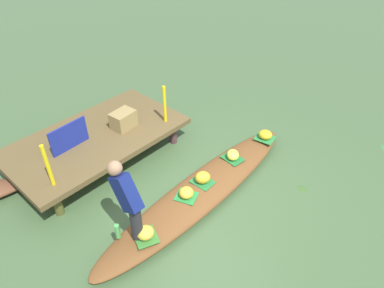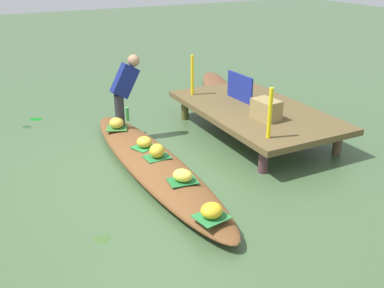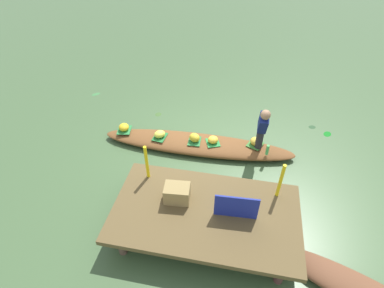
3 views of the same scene
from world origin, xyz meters
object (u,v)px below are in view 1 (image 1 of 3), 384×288
object	(u,v)px
banana_bunch_3	(186,193)
banana_bunch_0	(233,155)
banana_bunch_2	(265,135)
water_bottle	(118,231)
banana_bunch_4	(203,177)
produce_crate	(123,120)
banana_bunch_1	(145,233)
vendor_person	(127,198)
market_banner	(69,137)
vendor_boat	(202,191)

from	to	relation	value
banana_bunch_3	banana_bunch_0	bearing A→B (deg)	1.52
banana_bunch_2	water_bottle	bearing A→B (deg)	176.26
banana_bunch_0	banana_bunch_4	bearing A→B (deg)	-179.63
banana_bunch_4	produce_crate	xyz separation A→B (m)	(-0.05, 1.93, 0.31)
banana_bunch_2	produce_crate	xyz separation A→B (m)	(-1.79, 2.01, 0.32)
banana_bunch_1	banana_bunch_2	world-z (taller)	banana_bunch_1
water_bottle	produce_crate	world-z (taller)	produce_crate
banana_bunch_2	vendor_person	xyz separation A→B (m)	(-3.19, 0.14, 0.60)
water_bottle	market_banner	world-z (taller)	market_banner
banana_bunch_1	vendor_boat	bearing A→B (deg)	4.41
water_bottle	market_banner	bearing A→B (deg)	74.29
banana_bunch_1	market_banner	world-z (taller)	market_banner
vendor_boat	banana_bunch_2	world-z (taller)	banana_bunch_2
water_bottle	banana_bunch_3	bearing A→B (deg)	-7.73
vendor_person	water_bottle	world-z (taller)	vendor_person
banana_bunch_4	produce_crate	world-z (taller)	produce_crate
banana_bunch_1	banana_bunch_3	bearing A→B (deg)	7.01
banana_bunch_0	banana_bunch_1	world-z (taller)	banana_bunch_1
vendor_boat	produce_crate	world-z (taller)	produce_crate
vendor_boat	banana_bunch_1	world-z (taller)	banana_bunch_1
vendor_boat	banana_bunch_2	bearing A→B (deg)	-1.90
banana_bunch_3	produce_crate	bearing A→B (deg)	79.29
banana_bunch_0	market_banner	distance (m)	2.86
produce_crate	banana_bunch_3	bearing A→B (deg)	-100.71
market_banner	vendor_person	bearing A→B (deg)	-103.17
market_banner	water_bottle	bearing A→B (deg)	-108.85
vendor_boat	vendor_person	xyz separation A→B (m)	(-1.39, 0.10, 0.81)
vendor_boat	produce_crate	bearing A→B (deg)	89.20
banana_bunch_0	produce_crate	world-z (taller)	produce_crate
banana_bunch_0	market_banner	xyz separation A→B (m)	(-1.91, 2.09, 0.40)
vendor_boat	vendor_person	distance (m)	1.61
vendor_person	banana_bunch_1	bearing A→B (deg)	-71.82
vendor_boat	banana_bunch_1	bearing A→B (deg)	-176.21
vendor_boat	banana_bunch_3	world-z (taller)	banana_bunch_3
banana_bunch_1	produce_crate	distance (m)	2.48
vendor_person	banana_bunch_2	bearing A→B (deg)	-2.55
water_bottle	produce_crate	bearing A→B (deg)	48.55
banana_bunch_1	market_banner	size ratio (longest dim) A/B	0.34
vendor_boat	banana_bunch_4	size ratio (longest dim) A/B	17.55
vendor_boat	market_banner	xyz separation A→B (m)	(-1.03, 2.14, 0.61)
banana_bunch_2	produce_crate	size ratio (longest dim) A/B	0.59
vendor_boat	banana_bunch_4	world-z (taller)	banana_bunch_4
banana_bunch_2	banana_bunch_3	xyz separation A→B (m)	(-2.16, 0.06, -0.00)
banana_bunch_0	produce_crate	distance (m)	2.14
vendor_person	vendor_boat	bearing A→B (deg)	-4.18
banana_bunch_4	vendor_person	size ratio (longest dim) A/B	0.21
vendor_boat	water_bottle	distance (m)	1.61
water_bottle	market_banner	xyz separation A→B (m)	(0.55, 1.96, 0.37)
vendor_boat	banana_bunch_1	size ratio (longest dim) A/B	18.28
vendor_boat	vendor_person	bearing A→B (deg)	175.20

